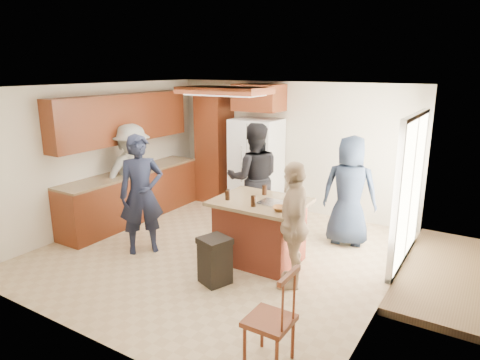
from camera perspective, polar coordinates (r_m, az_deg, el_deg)
The scene contains 12 objects.
person_front_left at distance 6.59m, azimuth -13.00°, elevation -1.90°, with size 0.66×0.49×1.82m, color black.
person_behind_left at distance 7.23m, azimuth 1.84°, elevation 0.23°, with size 0.91×0.56×1.88m, color black.
person_behind_right at distance 6.94m, azimuth 14.40°, elevation -1.41°, with size 0.86×0.56×1.76m, color #1B2436.
person_side_right at distance 5.50m, azimuth 7.15°, elevation -5.93°, with size 0.97×0.50×1.65m, color tan.
person_counter at distance 7.85m, azimuth -14.15°, elevation 0.68°, with size 1.17×0.54×1.81m, color gray.
left_cabinetry at distance 8.08m, azimuth -14.53°, elevation 1.42°, with size 0.64×3.00×2.30m.
back_wall_units at distance 8.77m, azimuth -2.01°, elevation 5.76°, with size 1.80×0.60×2.45m.
refrigerator at distance 8.40m, azimuth 2.17°, elevation 2.01°, with size 0.90×0.76×1.80m.
kitchen_island at distance 6.24m, azimuth 2.66°, elevation -6.71°, with size 1.28×1.03×0.93m.
island_items at distance 5.90m, azimuth 4.21°, elevation -2.94°, with size 1.03×0.69×0.15m.
trash_bin at distance 5.69m, azimuth -3.37°, elevation -10.62°, with size 0.45×0.45×0.63m.
spindle_chair at distance 4.24m, azimuth 4.21°, elevation -18.25°, with size 0.42×0.42×0.99m.
Camera 1 is at (3.48, -5.01, 2.77)m, focal length 32.00 mm.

